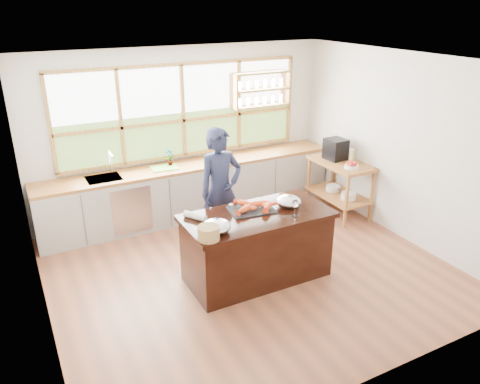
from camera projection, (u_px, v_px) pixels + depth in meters
ground_plane at (249, 269)px, 6.26m from camera, size 5.00×5.00×0.00m
room_shell at (233, 133)px, 6.02m from camera, size 5.02×4.52×2.71m
back_counter at (192, 190)px, 7.66m from camera, size 4.90×0.63×0.90m
right_shelf_unit at (340, 179)px, 7.69m from camera, size 0.62×1.10×0.90m
island at (257, 246)px, 5.92m from camera, size 1.85×0.90×0.90m
cook at (221, 191)px, 6.47m from camera, size 0.68×0.48×1.79m
potted_plant at (170, 157)px, 7.35m from camera, size 0.17×0.14×0.29m
cutting_board at (164, 168)px, 7.30m from camera, size 0.42×0.33×0.01m
espresso_machine at (336, 149)px, 7.66m from camera, size 0.32×0.34×0.34m
wine_bottle at (352, 157)px, 7.41m from camera, size 0.08×0.08×0.26m
fruit_bowl at (352, 165)px, 7.29m from camera, size 0.22×0.22×0.11m
slate_board at (252, 210)px, 5.85m from camera, size 0.60×0.47×0.02m
lobster_pile at (253, 206)px, 5.84m from camera, size 0.52×0.44×0.08m
mixing_bowl_left at (216, 226)px, 5.28m from camera, size 0.33×0.33×0.16m
mixing_bowl_right at (289, 201)px, 5.94m from camera, size 0.32×0.32×0.16m
wine_glass at (295, 204)px, 5.64m from camera, size 0.08×0.08×0.22m
wicker_basket at (209, 233)px, 5.12m from camera, size 0.24×0.24×0.16m
parchment_roll at (195, 216)px, 5.60m from camera, size 0.23×0.30×0.08m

